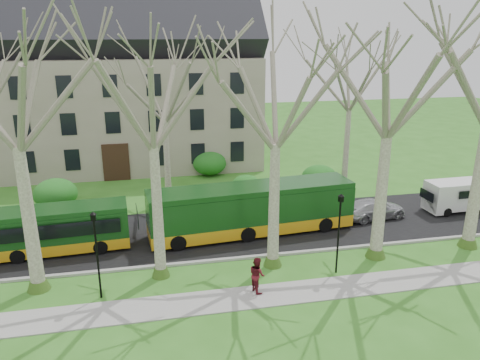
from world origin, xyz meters
name	(u,v)px	position (x,y,z in m)	size (l,w,h in m)	color
ground	(221,275)	(0.00, 0.00, 0.00)	(120.00, 120.00, 0.00)	#316E1F
sidewalk	(230,300)	(0.00, -2.50, 0.03)	(70.00, 2.00, 0.06)	gray
road	(207,232)	(0.00, 5.50, 0.03)	(80.00, 8.00, 0.06)	black
curb	(217,260)	(0.00, 1.50, 0.07)	(80.00, 0.25, 0.14)	#A5A39E
building	(113,78)	(-6.00, 24.00, 8.07)	(26.50, 12.20, 16.00)	gray
tree_row_verge	(218,143)	(0.00, 0.30, 7.00)	(49.00, 7.00, 14.00)	gray
tree_row_far	(175,124)	(-1.33, 11.00, 6.00)	(33.00, 7.00, 12.00)	gray
lamp_row	(224,238)	(0.00, -1.00, 2.57)	(36.22, 0.22, 4.30)	black
hedges	(132,182)	(-4.67, 14.00, 1.00)	(30.60, 8.60, 2.00)	#195117
bus_lead	(29,232)	(-10.21, 4.50, 1.42)	(10.89, 2.27, 2.72)	#113E13
bus_follow	(252,209)	(2.77, 4.83, 1.66)	(12.80, 2.67, 3.20)	#113E13
sedan	(374,209)	(11.41, 5.49, 0.72)	(1.84, 4.52, 1.31)	#ADAEB2
van_a	(461,196)	(18.08, 5.56, 1.15)	(5.01, 1.82, 2.18)	silver
pedestrian_b	(257,274)	(1.43, -2.03, 0.95)	(0.87, 0.68, 1.79)	#5B141E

